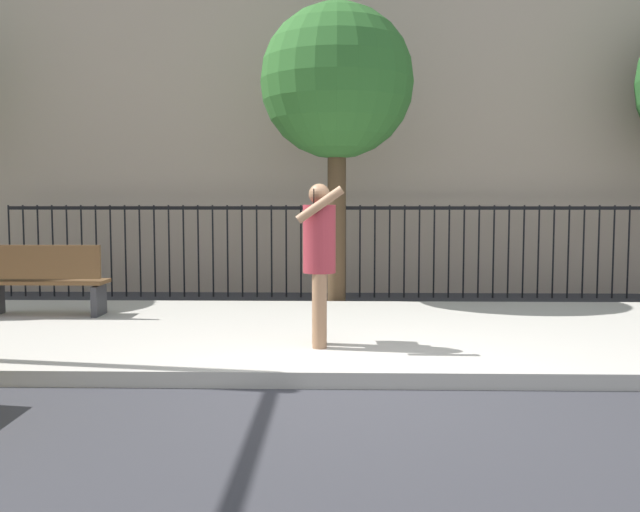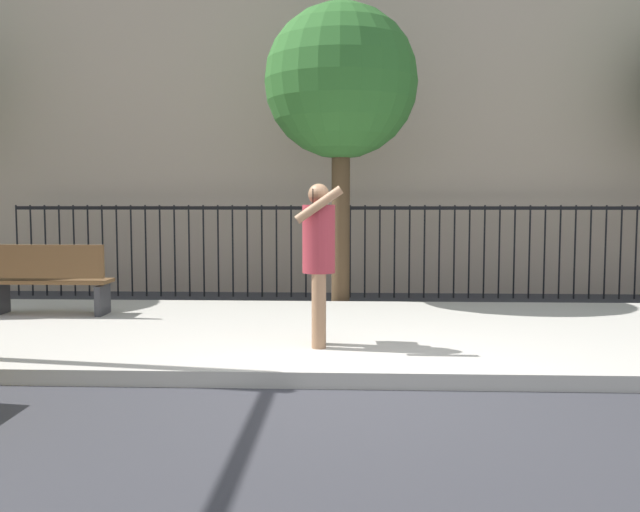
% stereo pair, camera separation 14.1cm
% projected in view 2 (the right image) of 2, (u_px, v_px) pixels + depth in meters
% --- Properties ---
extents(ground_plane, '(60.00, 60.00, 0.00)m').
position_uv_depth(ground_plane, '(364.00, 390.00, 6.10)').
color(ground_plane, '#333338').
extents(sidewalk, '(28.00, 4.40, 0.15)m').
position_uv_depth(sidewalk, '(360.00, 334.00, 8.29)').
color(sidewalk, '#B2ADA3').
rests_on(sidewalk, ground).
extents(iron_fence, '(12.03, 0.04, 1.60)m').
position_uv_depth(iron_fence, '(358.00, 239.00, 11.90)').
color(iron_fence, black).
rests_on(iron_fence, ground).
extents(pedestrian_on_phone, '(0.50, 0.66, 1.70)m').
position_uv_depth(pedestrian_on_phone, '(319.00, 252.00, 7.19)').
color(pedestrian_on_phone, '#936B4C').
rests_on(pedestrian_on_phone, sidewalk).
extents(street_bench, '(1.60, 0.45, 0.95)m').
position_uv_depth(street_bench, '(48.00, 278.00, 9.15)').
color(street_bench, brown).
rests_on(street_bench, sidewalk).
extents(street_tree_mid, '(2.34, 2.34, 4.66)m').
position_uv_depth(street_tree_mid, '(341.00, 84.00, 10.51)').
color(street_tree_mid, '#4C3823').
rests_on(street_tree_mid, ground).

